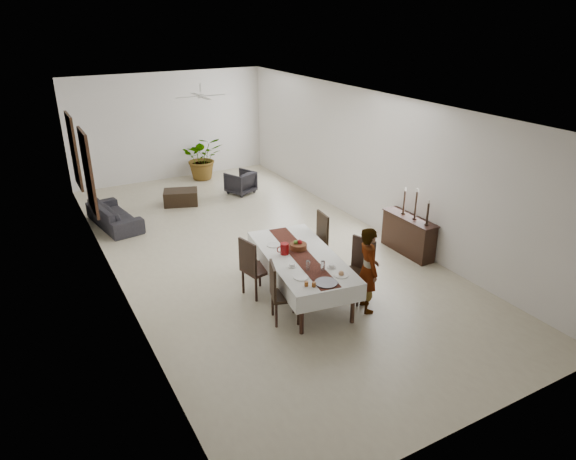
{
  "coord_description": "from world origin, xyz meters",
  "views": [
    {
      "loc": [
        -4.34,
        -9.26,
        4.87
      ],
      "look_at": [
        -0.06,
        -1.53,
        1.05
      ],
      "focal_mm": 32.0,
      "sensor_mm": 36.0,
      "label": 1
    }
  ],
  "objects_px": {
    "woman": "(368,270)",
    "sofa": "(114,215)",
    "red_pitcher": "(285,249)",
    "dining_table_top": "(301,257)",
    "sideboard_body": "(408,236)"
  },
  "relations": [
    {
      "from": "woman",
      "to": "sofa",
      "type": "height_order",
      "value": "woman"
    },
    {
      "from": "red_pitcher",
      "to": "woman",
      "type": "height_order",
      "value": "woman"
    },
    {
      "from": "red_pitcher",
      "to": "woman",
      "type": "xyz_separation_m",
      "value": [
        0.98,
        -1.2,
        -0.12
      ]
    },
    {
      "from": "sideboard_body",
      "to": "red_pitcher",
      "type": "bearing_deg",
      "value": -176.19
    },
    {
      "from": "dining_table_top",
      "to": "red_pitcher",
      "type": "bearing_deg",
      "value": 149.04
    },
    {
      "from": "red_pitcher",
      "to": "woman",
      "type": "distance_m",
      "value": 1.55
    },
    {
      "from": "dining_table_top",
      "to": "woman",
      "type": "relative_size",
      "value": 1.62
    },
    {
      "from": "red_pitcher",
      "to": "sideboard_body",
      "type": "bearing_deg",
      "value": 3.81
    },
    {
      "from": "woman",
      "to": "sofa",
      "type": "bearing_deg",
      "value": 43.2
    },
    {
      "from": "sideboard_body",
      "to": "sofa",
      "type": "relative_size",
      "value": 0.69
    },
    {
      "from": "dining_table_top",
      "to": "sideboard_body",
      "type": "relative_size",
      "value": 1.88
    },
    {
      "from": "red_pitcher",
      "to": "sofa",
      "type": "height_order",
      "value": "red_pitcher"
    },
    {
      "from": "dining_table_top",
      "to": "sofa",
      "type": "relative_size",
      "value": 1.3
    },
    {
      "from": "dining_table_top",
      "to": "woman",
      "type": "distance_m",
      "value": 1.25
    },
    {
      "from": "red_pitcher",
      "to": "sofa",
      "type": "relative_size",
      "value": 0.11
    }
  ]
}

